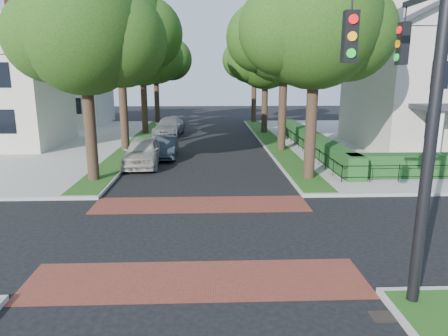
{
  "coord_description": "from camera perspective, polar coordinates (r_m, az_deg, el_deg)",
  "views": [
    {
      "loc": [
        0.37,
        -12.85,
        5.29
      ],
      "look_at": [
        0.97,
        3.09,
        1.6
      ],
      "focal_mm": 32.0,
      "sensor_mm": 36.0,
      "label": 1
    }
  ],
  "objects": [
    {
      "name": "tree_left_mid",
      "position": [
        28.84,
        -14.44,
        18.71
      ],
      "size": [
        8.0,
        6.88,
        11.48
      ],
      "color": "black",
      "rests_on": "sidewalk_nw"
    },
    {
      "name": "grass_strip_ne",
      "position": [
        32.75,
        6.72,
        3.92
      ],
      "size": [
        1.6,
        29.8,
        0.02
      ],
      "primitive_type": "cube",
      "color": "#164313",
      "rests_on": "sidewalk_ne"
    },
    {
      "name": "tree_left_near",
      "position": [
        20.99,
        -19.03,
        17.75
      ],
      "size": [
        7.5,
        6.45,
        10.2
      ],
      "color": "black",
      "rests_on": "sidewalk_nw"
    },
    {
      "name": "tree_right_mid",
      "position": [
        28.72,
        8.82,
        18.26
      ],
      "size": [
        8.25,
        7.09,
        11.22
      ],
      "color": "black",
      "rests_on": "sidewalk_ne"
    },
    {
      "name": "grass_strip_nw",
      "position": [
        32.87,
        -12.26,
        3.74
      ],
      "size": [
        1.6,
        29.8,
        0.02
      ],
      "primitive_type": "cube",
      "color": "#164313",
      "rests_on": "sidewalk_nw"
    },
    {
      "name": "traffic_signal",
      "position": [
        9.59,
        26.25,
        8.22
      ],
      "size": [
        2.17,
        2.0,
        8.0
      ],
      "color": "black",
      "rests_on": "sidewalk_se"
    },
    {
      "name": "crosswalk_near",
      "position": [
        11.01,
        -3.95,
        -15.69
      ],
      "size": [
        9.0,
        2.2,
        0.01
      ],
      "primitive_type": "cube",
      "color": "maroon",
      "rests_on": "ground"
    },
    {
      "name": "tree_right_back",
      "position": [
        46.42,
        4.48,
        15.42
      ],
      "size": [
        7.5,
        6.45,
        10.2
      ],
      "color": "black",
      "rests_on": "sidewalk_ne"
    },
    {
      "name": "parked_car_middle",
      "position": [
        26.64,
        -8.35,
        2.92
      ],
      "size": [
        1.52,
        4.17,
        1.37
      ],
      "primitive_type": "imported",
      "rotation": [
        0.0,
        0.0,
        0.02
      ],
      "color": "#202830",
      "rests_on": "ground"
    },
    {
      "name": "hedge_main_road",
      "position": [
        29.16,
        12.46,
        3.75
      ],
      "size": [
        1.0,
        18.0,
        1.2
      ],
      "primitive_type": "cube",
      "color": "#19481B",
      "rests_on": "sidewalk_ne"
    },
    {
      "name": "tree_left_far",
      "position": [
        37.56,
        -11.42,
        15.56
      ],
      "size": [
        7.0,
        6.02,
        9.86
      ],
      "color": "black",
      "rests_on": "sidewalk_nw"
    },
    {
      "name": "tree_right_far",
      "position": [
        37.48,
        6.09,
        15.42
      ],
      "size": [
        7.25,
        6.23,
        9.74
      ],
      "color": "black",
      "rests_on": "sidewalk_ne"
    },
    {
      "name": "sidewalk_ne",
      "position": [
        37.52,
        28.58,
        3.44
      ],
      "size": [
        30.0,
        30.0,
        0.15
      ],
      "primitive_type": "cube",
      "color": "gray",
      "rests_on": "ground"
    },
    {
      "name": "ground",
      "position": [
        13.9,
        -3.56,
        -9.37
      ],
      "size": [
        120.0,
        120.0,
        0.0
      ],
      "primitive_type": "plane",
      "color": "black",
      "rests_on": "ground"
    },
    {
      "name": "crosswalk_far",
      "position": [
        16.91,
        -3.31,
        -5.22
      ],
      "size": [
        9.0,
        2.2,
        0.01
      ],
      "primitive_type": "cube",
      "color": "maroon",
      "rests_on": "ground"
    },
    {
      "name": "tree_left_back",
      "position": [
        46.5,
        -9.63,
        15.46
      ],
      "size": [
        7.75,
        6.66,
        10.44
      ],
      "color": "black",
      "rests_on": "sidewalk_nw"
    },
    {
      "name": "house_left_far",
      "position": [
        47.57,
        -22.12,
        11.79
      ],
      "size": [
        10.0,
        9.0,
        10.14
      ],
      "color": "beige",
      "rests_on": "sidewalk_nw"
    },
    {
      "name": "storm_drain",
      "position": [
        10.25,
        22.03,
        -19.06
      ],
      "size": [
        0.65,
        0.45,
        0.01
      ],
      "primitive_type": "cube",
      "color": "black",
      "rests_on": "ground"
    },
    {
      "name": "fence_main_road",
      "position": [
        28.99,
        10.91,
        3.47
      ],
      "size": [
        0.06,
        18.0,
        0.9
      ],
      "primitive_type": null,
      "color": "black",
      "rests_on": "sidewalk_ne"
    },
    {
      "name": "parked_car_rear",
      "position": [
        36.68,
        -7.81,
        5.87
      ],
      "size": [
        2.81,
        5.73,
        1.6
      ],
      "primitive_type": "imported",
      "rotation": [
        0.0,
        0.0,
        -0.1
      ],
      "color": "gray",
      "rests_on": "ground"
    },
    {
      "name": "tree_right_near",
      "position": [
        20.89,
        13.11,
        19.12
      ],
      "size": [
        7.75,
        6.67,
        10.66
      ],
      "color": "black",
      "rests_on": "sidewalk_ne"
    },
    {
      "name": "parked_car_front",
      "position": [
        24.41,
        -11.48,
        2.3
      ],
      "size": [
        2.1,
        5.07,
        1.72
      ],
      "primitive_type": "imported",
      "rotation": [
        0.0,
        0.0,
        0.01
      ],
      "color": "#B7B1A4",
      "rests_on": "ground"
    },
    {
      "name": "house_victorian",
      "position": [
        33.5,
        29.4,
        12.64
      ],
      "size": [
        13.0,
        13.05,
        12.48
      ],
      "color": "beige",
      "rests_on": "sidewalk_ne"
    }
  ]
}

